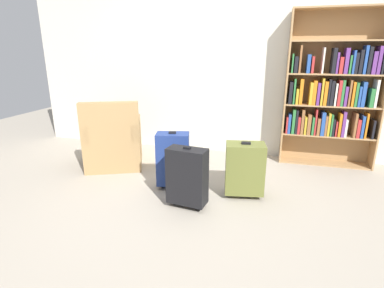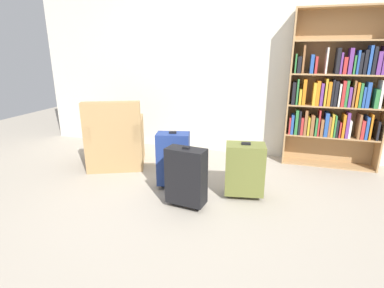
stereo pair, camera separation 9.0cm
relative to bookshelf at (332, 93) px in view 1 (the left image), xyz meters
name	(u,v)px [view 1 (the left image)]	position (x,y,z in m)	size (l,w,h in m)	color
ground_plane	(181,207)	(-1.52, -1.70, -0.96)	(10.32, 10.32, 0.00)	#9E9384
back_wall	(219,64)	(-1.52, 0.20, 0.34)	(5.90, 0.10, 2.60)	beige
bookshelf	(332,93)	(0.00, 0.00, 0.00)	(1.17, 0.28, 1.99)	#A87F51
armchair	(114,143)	(-2.72, -0.84, -0.65)	(0.92, 0.92, 0.90)	#9E7A4C
mug	(160,163)	(-2.13, -0.72, -0.91)	(0.12, 0.08, 0.10)	#1959A5
suitcase_black	(187,176)	(-1.47, -1.67, -0.64)	(0.40, 0.23, 0.63)	black
suitcase_olive	(245,168)	(-0.96, -1.28, -0.65)	(0.43, 0.32, 0.60)	brown
suitcase_navy_blue	(173,159)	(-1.75, -1.28, -0.62)	(0.39, 0.29, 0.65)	navy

